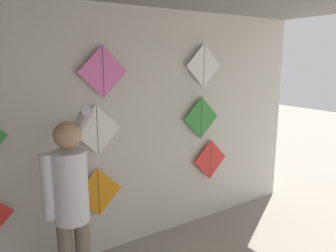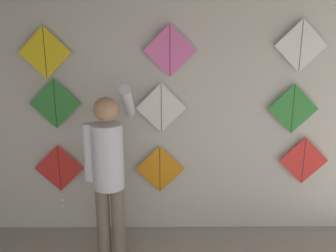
% 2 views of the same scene
% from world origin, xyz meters
% --- Properties ---
extents(back_panel, '(5.85, 0.06, 2.80)m').
position_xyz_m(back_panel, '(0.00, 3.86, 1.40)').
color(back_panel, beige).
rests_on(back_panel, ground).
extents(shopkeeper, '(0.47, 0.63, 1.84)m').
position_xyz_m(shopkeeper, '(-0.64, 3.16, 1.04)').
color(shopkeeper, '#726656').
rests_on(shopkeeper, ground).
extents(kite_1, '(0.55, 0.01, 0.55)m').
position_xyz_m(kite_1, '(-0.16, 3.77, 0.77)').
color(kite_1, orange).
extents(kite_2, '(0.55, 0.01, 0.55)m').
position_xyz_m(kite_2, '(1.47, 3.77, 0.87)').
color(kite_2, red).
extents(kite_4, '(0.55, 0.01, 0.55)m').
position_xyz_m(kite_4, '(-0.14, 3.77, 1.48)').
color(kite_4, white).
extents(kite_5, '(0.55, 0.01, 0.55)m').
position_xyz_m(kite_5, '(1.29, 3.77, 1.47)').
color(kite_5, '#338C38').
extents(kite_7, '(0.55, 0.01, 0.55)m').
position_xyz_m(kite_7, '(-0.04, 3.77, 2.09)').
color(kite_7, pink).
extents(kite_8, '(0.55, 0.01, 0.55)m').
position_xyz_m(kite_8, '(1.32, 3.77, 2.14)').
color(kite_8, white).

